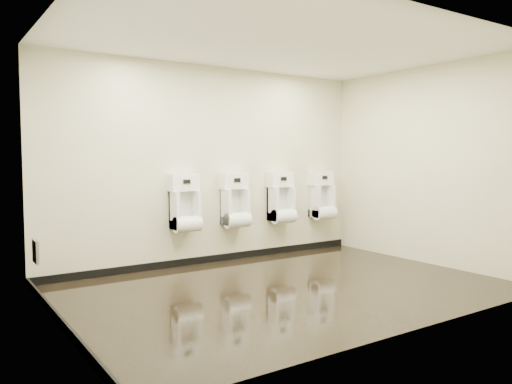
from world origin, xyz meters
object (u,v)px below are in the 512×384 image
Objects in this scene: urinal_1 at (235,204)px; urinal_0 at (185,207)px; access_panel at (36,252)px; urinal_2 at (281,201)px; urinal_3 at (322,199)px.

urinal_0 is at bearing 180.00° from urinal_1.
urinal_0 reaches higher than access_panel.
urinal_1 is at bearing 8.46° from access_panel.
urinal_2 is (3.61, 0.41, 0.33)m from access_panel.
urinal_1 and urinal_2 have the same top height.
urinal_1 is 1.67m from urinal_3.
access_panel is 2.04m from urinal_0.
access_panel is 2.82m from urinal_1.
access_panel is 3.64m from urinal_2.
urinal_1 is at bearing 180.00° from urinal_2.
access_panel is 4.47m from urinal_3.
access_panel is at bearing -173.48° from urinal_2.
access_panel is at bearing -171.54° from urinal_1.
urinal_2 is at bearing 0.00° from urinal_1.
urinal_3 is at bearing 0.00° from urinal_1.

